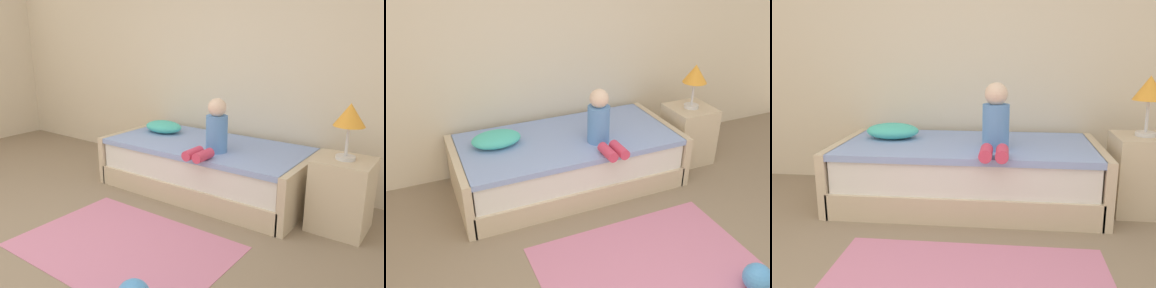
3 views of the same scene
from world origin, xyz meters
The scene contains 8 objects.
wall_rear centered at (0.00, 2.60, 1.45)m, with size 7.20×0.10×2.90m, color beige.
bed centered at (0.20, 2.00, 0.25)m, with size 2.11×1.00×0.50m.
nightstand centered at (1.55, 1.95, 0.30)m, with size 0.44×0.44×0.60m, color beige.
table_lamp centered at (1.55, 1.95, 0.94)m, with size 0.24×0.24×0.45m.
child_figure centered at (0.43, 1.77, 0.70)m, with size 0.20×0.51×0.50m.
pillow centered at (-0.44, 2.10, 0.56)m, with size 0.44×0.30×0.13m, color #4CCCBC.
toy_ball centered at (0.88, 0.23, 0.10)m, with size 0.20×0.20×0.20m, color #4C99E5.
area_rug centered at (0.32, 0.70, 0.00)m, with size 1.60×1.10×0.01m, color pink.
Camera 2 is at (-1.09, -1.23, 2.23)m, focal length 39.09 mm.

